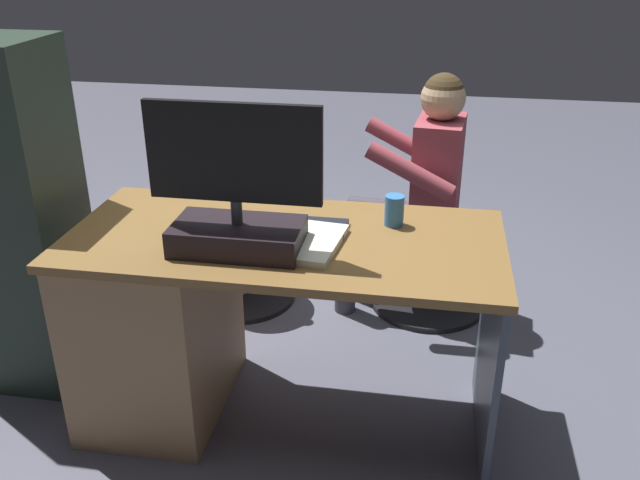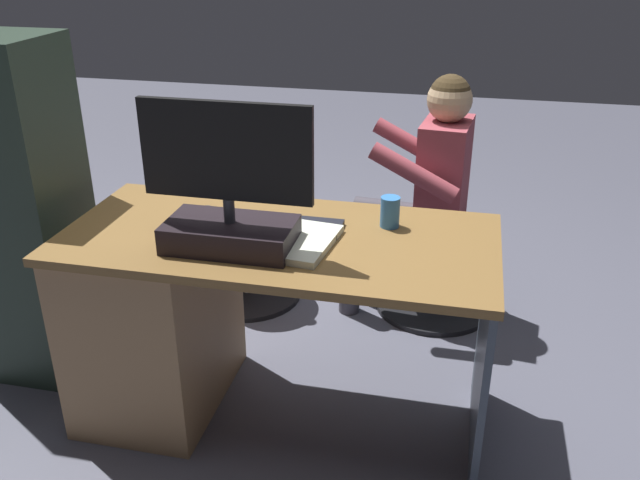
% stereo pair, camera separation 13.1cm
% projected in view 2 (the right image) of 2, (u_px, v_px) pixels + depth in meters
% --- Properties ---
extents(ground_plane, '(10.00, 10.00, 0.00)m').
position_uv_depth(ground_plane, '(308.00, 352.00, 2.95)').
color(ground_plane, '#525362').
extents(desk, '(1.46, 0.69, 0.74)m').
position_uv_depth(desk, '(182.00, 310.00, 2.49)').
color(desk, brown).
rests_on(desk, ground_plane).
extents(monitor, '(0.55, 0.23, 0.48)m').
position_uv_depth(monitor, '(229.00, 206.00, 2.13)').
color(monitor, black).
rests_on(monitor, desk).
extents(keyboard, '(0.42, 0.14, 0.02)m').
position_uv_depth(keyboard, '(281.00, 224.00, 2.33)').
color(keyboard, black).
rests_on(keyboard, desk).
extents(computer_mouse, '(0.06, 0.10, 0.04)m').
position_uv_depth(computer_mouse, '(205.00, 212.00, 2.41)').
color(computer_mouse, '#282A31').
rests_on(computer_mouse, desk).
extents(cup, '(0.07, 0.07, 0.11)m').
position_uv_depth(cup, '(390.00, 212.00, 2.31)').
color(cup, '#3372BF').
rests_on(cup, desk).
extents(tv_remote, '(0.11, 0.15, 0.02)m').
position_uv_depth(tv_remote, '(197.00, 219.00, 2.37)').
color(tv_remote, black).
rests_on(tv_remote, desk).
extents(notebook_binder, '(0.25, 0.32, 0.02)m').
position_uv_depth(notebook_binder, '(298.00, 242.00, 2.20)').
color(notebook_binder, beige).
rests_on(notebook_binder, desk).
extents(office_chair_teddy, '(0.53, 0.53, 0.43)m').
position_uv_depth(office_chair_teddy, '(246.00, 252.00, 3.30)').
color(office_chair_teddy, black).
rests_on(office_chair_teddy, ground_plane).
extents(teddy_bear, '(0.25, 0.25, 0.35)m').
position_uv_depth(teddy_bear, '(243.00, 185.00, 3.16)').
color(teddy_bear, tan).
rests_on(teddy_bear, office_chair_teddy).
extents(visitor_chair, '(0.55, 0.55, 0.43)m').
position_uv_depth(visitor_chair, '(436.00, 263.00, 3.20)').
color(visitor_chair, black).
rests_on(visitor_chair, ground_plane).
extents(person, '(0.57, 0.51, 1.12)m').
position_uv_depth(person, '(423.00, 179.00, 3.03)').
color(person, '#993E48').
rests_on(person, ground_plane).
extents(equipment_rack, '(0.44, 0.36, 1.35)m').
position_uv_depth(equipment_rack, '(19.00, 216.00, 2.60)').
color(equipment_rack, '#263529').
rests_on(equipment_rack, ground_plane).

